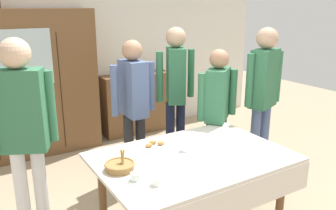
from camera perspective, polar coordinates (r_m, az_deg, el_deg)
back_wall at (r=5.34m, az=-13.97°, el=8.84°), size 6.40×0.10×2.70m
dining_table at (r=3.00m, az=4.40°, el=-10.23°), size 1.62×1.11×0.75m
wall_cabinet at (r=4.92m, az=-22.62°, el=3.02°), size 1.88×0.46×1.95m
bookshelf_low at (r=5.56m, az=-5.11°, el=0.32°), size 1.14×0.35×0.95m
book_stack at (r=5.45m, az=-5.24°, el=5.38°), size 0.16×0.21×0.05m
tea_cup_front_edge at (r=3.04m, az=2.71°, el=-7.22°), size 0.13×0.13×0.06m
tea_cup_mid_right at (r=2.51m, az=-1.91°, el=-12.60°), size 0.13×0.13×0.06m
tea_cup_back_edge at (r=2.58m, az=-5.34°, el=-11.78°), size 0.13×0.13×0.06m
bread_basket at (r=2.75m, az=-7.95°, el=-9.88°), size 0.24×0.24×0.16m
pastry_plate at (r=3.14m, az=-2.15°, el=-6.75°), size 0.28×0.28×0.05m
spoon_mid_left at (r=3.25m, az=12.89°, el=-6.56°), size 0.12×0.02×0.01m
spoon_center at (r=2.91m, az=-1.38°, el=-8.83°), size 0.12×0.02×0.01m
spoon_back_edge at (r=3.53m, az=7.72°, el=-4.40°), size 0.12×0.02×0.01m
person_near_right_end at (r=2.95m, az=-22.72°, el=-2.97°), size 0.52×0.34×1.76m
person_behind_table_right at (r=3.83m, az=8.12°, el=-0.01°), size 0.52×0.38×1.54m
person_by_cabinet at (r=3.81m, az=-5.69°, el=1.02°), size 0.52×0.36×1.64m
person_behind_table_left at (r=4.13m, az=1.27°, el=3.39°), size 0.52×0.41×1.75m
person_beside_shelf at (r=4.05m, az=15.42°, el=2.65°), size 0.52×0.31×1.76m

